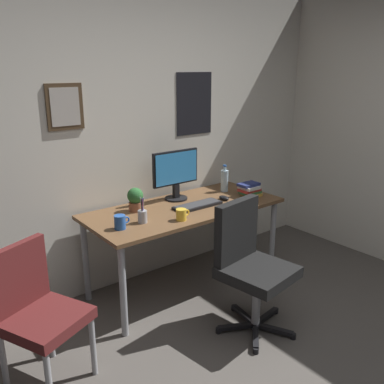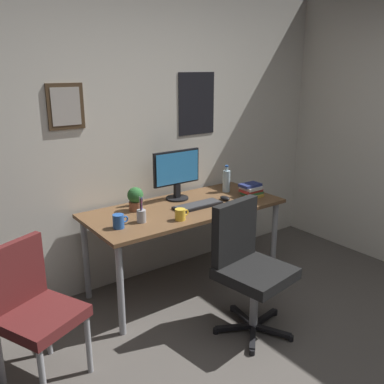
{
  "view_description": "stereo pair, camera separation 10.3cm",
  "coord_description": "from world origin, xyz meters",
  "px_view_note": "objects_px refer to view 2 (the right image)",
  "views": [
    {
      "loc": [
        -1.74,
        -0.94,
        1.85
      ],
      "look_at": [
        0.25,
        1.6,
        0.89
      ],
      "focal_mm": 38.96,
      "sensor_mm": 36.0,
      "label": 1
    },
    {
      "loc": [
        -1.66,
        -1.0,
        1.85
      ],
      "look_at": [
        0.25,
        1.6,
        0.89
      ],
      "focal_mm": 38.96,
      "sensor_mm": 36.0,
      "label": 2
    }
  ],
  "objects_px": {
    "potted_plant": "(135,198)",
    "pen_cup": "(141,215)",
    "monitor": "(177,173)",
    "book_stack_left": "(251,190)",
    "side_chair": "(32,305)",
    "office_chair": "(247,261)",
    "coffee_mug_far": "(181,214)",
    "water_bottle": "(226,181)",
    "coffee_mug_near": "(119,221)",
    "computer_mouse": "(225,198)",
    "keyboard": "(198,205)"
  },
  "relations": [
    {
      "from": "computer_mouse",
      "to": "potted_plant",
      "type": "xyz_separation_m",
      "value": [
        -0.76,
        0.22,
        0.09
      ]
    },
    {
      "from": "office_chair",
      "to": "pen_cup",
      "type": "bearing_deg",
      "value": 126.67
    },
    {
      "from": "pen_cup",
      "to": "keyboard",
      "type": "bearing_deg",
      "value": 3.86
    },
    {
      "from": "side_chair",
      "to": "book_stack_left",
      "type": "distance_m",
      "value": 2.07
    },
    {
      "from": "computer_mouse",
      "to": "book_stack_left",
      "type": "distance_m",
      "value": 0.27
    },
    {
      "from": "monitor",
      "to": "potted_plant",
      "type": "distance_m",
      "value": 0.47
    },
    {
      "from": "potted_plant",
      "to": "book_stack_left",
      "type": "distance_m",
      "value": 1.06
    },
    {
      "from": "side_chair",
      "to": "water_bottle",
      "type": "distance_m",
      "value": 2.05
    },
    {
      "from": "side_chair",
      "to": "pen_cup",
      "type": "distance_m",
      "value": 1.0
    },
    {
      "from": "coffee_mug_far",
      "to": "potted_plant",
      "type": "distance_m",
      "value": 0.44
    },
    {
      "from": "coffee_mug_far",
      "to": "coffee_mug_near",
      "type": "bearing_deg",
      "value": 164.39
    },
    {
      "from": "potted_plant",
      "to": "side_chair",
      "type": "bearing_deg",
      "value": -151.59
    },
    {
      "from": "monitor",
      "to": "coffee_mug_near",
      "type": "relative_size",
      "value": 3.81
    },
    {
      "from": "office_chair",
      "to": "keyboard",
      "type": "xyz_separation_m",
      "value": [
        0.08,
        0.69,
        0.22
      ]
    },
    {
      "from": "office_chair",
      "to": "potted_plant",
      "type": "relative_size",
      "value": 4.87
    },
    {
      "from": "side_chair",
      "to": "coffee_mug_near",
      "type": "xyz_separation_m",
      "value": [
        0.72,
        0.27,
        0.29
      ]
    },
    {
      "from": "book_stack_left",
      "to": "coffee_mug_near",
      "type": "bearing_deg",
      "value": 179.76
    },
    {
      "from": "monitor",
      "to": "computer_mouse",
      "type": "height_order",
      "value": "monitor"
    },
    {
      "from": "coffee_mug_near",
      "to": "potted_plant",
      "type": "height_order",
      "value": "potted_plant"
    },
    {
      "from": "computer_mouse",
      "to": "book_stack_left",
      "type": "relative_size",
      "value": 0.55
    },
    {
      "from": "monitor",
      "to": "computer_mouse",
      "type": "xyz_separation_m",
      "value": [
        0.32,
        -0.28,
        -0.22
      ]
    },
    {
      "from": "coffee_mug_far",
      "to": "potted_plant",
      "type": "bearing_deg",
      "value": 112.93
    },
    {
      "from": "keyboard",
      "to": "potted_plant",
      "type": "distance_m",
      "value": 0.52
    },
    {
      "from": "monitor",
      "to": "coffee_mug_near",
      "type": "bearing_deg",
      "value": -155.88
    },
    {
      "from": "computer_mouse",
      "to": "side_chair",
      "type": "bearing_deg",
      "value": -169.64
    },
    {
      "from": "coffee_mug_far",
      "to": "pen_cup",
      "type": "relative_size",
      "value": 0.59
    },
    {
      "from": "side_chair",
      "to": "monitor",
      "type": "bearing_deg",
      "value": 22.53
    },
    {
      "from": "computer_mouse",
      "to": "pen_cup",
      "type": "height_order",
      "value": "pen_cup"
    },
    {
      "from": "water_bottle",
      "to": "book_stack_left",
      "type": "xyz_separation_m",
      "value": [
        0.08,
        -0.25,
        -0.05
      ]
    },
    {
      "from": "water_bottle",
      "to": "coffee_mug_near",
      "type": "distance_m",
      "value": 1.26
    },
    {
      "from": "side_chair",
      "to": "monitor",
      "type": "distance_m",
      "value": 1.64
    },
    {
      "from": "side_chair",
      "to": "water_bottle",
      "type": "bearing_deg",
      "value": 14.91
    },
    {
      "from": "keyboard",
      "to": "water_bottle",
      "type": "bearing_deg",
      "value": 22.51
    },
    {
      "from": "office_chair",
      "to": "coffee_mug_far",
      "type": "relative_size",
      "value": 8.01
    },
    {
      "from": "monitor",
      "to": "coffee_mug_near",
      "type": "distance_m",
      "value": 0.82
    },
    {
      "from": "water_bottle",
      "to": "coffee_mug_near",
      "type": "height_order",
      "value": "water_bottle"
    },
    {
      "from": "side_chair",
      "to": "coffee_mug_near",
      "type": "distance_m",
      "value": 0.82
    },
    {
      "from": "computer_mouse",
      "to": "coffee_mug_near",
      "type": "distance_m",
      "value": 1.05
    },
    {
      "from": "monitor",
      "to": "potted_plant",
      "type": "xyz_separation_m",
      "value": [
        -0.44,
        -0.06,
        -0.13
      ]
    },
    {
      "from": "coffee_mug_far",
      "to": "computer_mouse",
      "type": "bearing_deg",
      "value": 16.47
    },
    {
      "from": "pen_cup",
      "to": "book_stack_left",
      "type": "relative_size",
      "value": 1.0
    },
    {
      "from": "potted_plant",
      "to": "pen_cup",
      "type": "relative_size",
      "value": 0.98
    },
    {
      "from": "coffee_mug_near",
      "to": "pen_cup",
      "type": "distance_m",
      "value": 0.19
    },
    {
      "from": "water_bottle",
      "to": "potted_plant",
      "type": "bearing_deg",
      "value": 178.5
    },
    {
      "from": "keyboard",
      "to": "book_stack_left",
      "type": "height_order",
      "value": "book_stack_left"
    },
    {
      "from": "monitor",
      "to": "coffee_mug_near",
      "type": "xyz_separation_m",
      "value": [
        -0.73,
        -0.33,
        -0.19
      ]
    },
    {
      "from": "computer_mouse",
      "to": "book_stack_left",
      "type": "height_order",
      "value": "book_stack_left"
    },
    {
      "from": "office_chair",
      "to": "computer_mouse",
      "type": "bearing_deg",
      "value": 61.42
    },
    {
      "from": "book_stack_left",
      "to": "computer_mouse",
      "type": "bearing_deg",
      "value": 168.38
    },
    {
      "from": "keyboard",
      "to": "pen_cup",
      "type": "distance_m",
      "value": 0.56
    }
  ]
}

